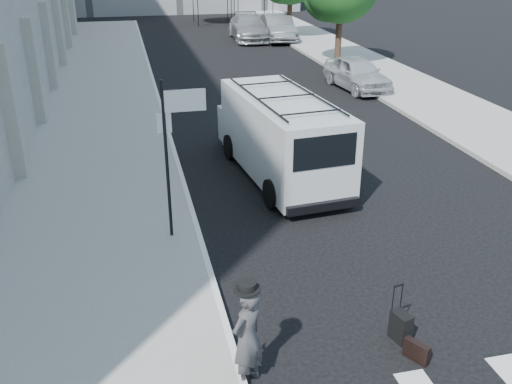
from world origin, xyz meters
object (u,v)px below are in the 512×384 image
parked_car_a (357,73)px  parked_car_b (278,28)px  cargo_van (280,135)px  suitcase (401,326)px  parked_car_c (249,28)px  briefcase (417,351)px  businessman (247,338)px

parked_car_a → parked_car_b: (0.00, 13.52, 0.10)m
cargo_van → parked_car_b: (6.02, 22.49, -0.37)m
suitcase → cargo_van: size_ratio=0.16×
parked_car_a → parked_car_c: parked_car_c is taller
briefcase → parked_car_b: size_ratio=0.09×
cargo_van → parked_car_b: bearing=69.4°
businessman → suitcase: size_ratio=1.67×
parked_car_b → suitcase: bearing=-96.5°
suitcase → parked_car_a: parked_car_a is taller
briefcase → cargo_van: size_ratio=0.07×
briefcase → parked_car_c: bearing=53.2°
parked_car_b → parked_car_c: 1.93m
businessman → suitcase: businessman is taller
cargo_van → businessman: bearing=-114.2°
businessman → parked_car_c: size_ratio=0.31×
briefcase → businessman: bearing=148.2°
suitcase → parked_car_a: 17.60m
suitcase → parked_car_b: bearing=64.0°
parked_car_a → parked_car_c: (-1.80, 14.21, 0.08)m
briefcase → parked_car_c: parked_car_c is taller
businessman → parked_car_a: size_ratio=0.40×
cargo_van → briefcase: bearing=-95.1°
suitcase → cargo_van: cargo_van is taller
briefcase → parked_car_b: bearing=49.7°
parked_car_a → parked_car_c: size_ratio=0.77×
briefcase → suitcase: size_ratio=0.44×
suitcase → parked_car_b: 30.66m
businessman → cargo_van: bearing=-146.4°
cargo_van → suitcase: bearing=-95.3°
businessman → briefcase: (2.75, -0.12, -0.67)m
suitcase → parked_car_c: (4.18, 30.76, 0.53)m
suitcase → briefcase: bearing=-101.8°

